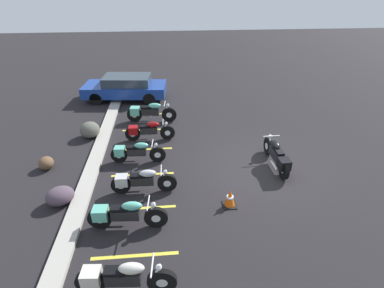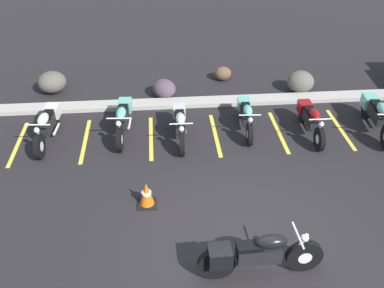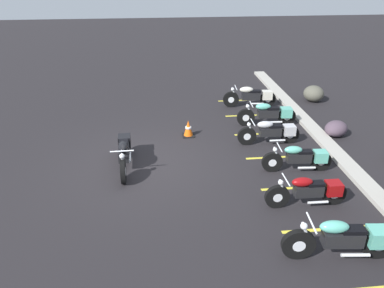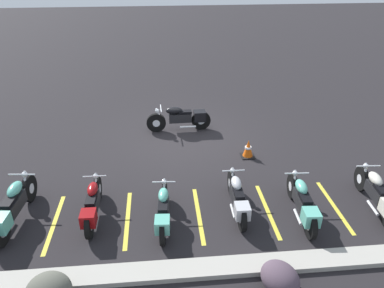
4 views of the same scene
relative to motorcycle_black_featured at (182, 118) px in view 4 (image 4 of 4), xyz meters
name	(u,v)px [view 4 (image 4 of 4)]	position (x,y,z in m)	size (l,w,h in m)	color
ground	(185,138)	(-0.04, 0.59, -0.46)	(60.00, 60.00, 0.00)	black
motorcycle_black_featured	(182,118)	(0.00, 0.00, 0.00)	(2.21, 0.62, 0.87)	black
parked_bike_0	(378,194)	(-4.36, 4.82, -0.02)	(0.60, 2.13, 0.84)	black
parked_bike_1	(303,203)	(-2.46, 4.97, -0.02)	(0.59, 2.11, 0.83)	black
parked_bike_2	(237,198)	(-0.99, 4.62, -0.04)	(0.57, 2.01, 0.79)	black
parked_bike_3	(163,210)	(0.77, 4.91, -0.05)	(0.55, 1.97, 0.77)	black
parked_bike_4	(92,204)	(2.40, 4.54, -0.04)	(0.56, 2.01, 0.79)	black
parked_bike_5	(13,207)	(4.18, 4.54, 0.01)	(0.65, 2.27, 0.89)	black
concrete_curb	(207,268)	(-0.04, 6.38, -0.40)	(18.00, 0.50, 0.12)	#A8A399
landscape_rock_1	(280,278)	(-1.33, 6.94, -0.19)	(0.80, 0.66, 0.54)	#4C3D49
traffic_cone	(248,149)	(-1.86, 2.01, -0.20)	(0.40, 0.40, 0.56)	black
stall_line_1	(334,206)	(-3.45, 4.63, -0.46)	(0.10, 2.10, 0.00)	gold
stall_line_2	(268,210)	(-1.76, 4.63, -0.46)	(0.10, 2.10, 0.00)	gold
stall_line_3	(199,215)	(-0.07, 4.63, -0.46)	(0.10, 2.10, 0.00)	gold
stall_line_4	(128,219)	(1.62, 4.63, -0.46)	(0.10, 2.10, 0.00)	gold
stall_line_5	(54,223)	(3.32, 4.63, -0.46)	(0.10, 2.10, 0.00)	gold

